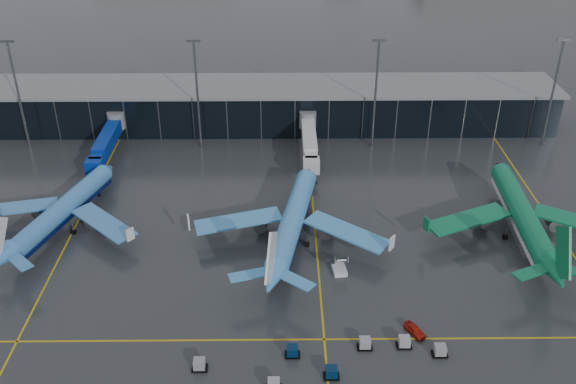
{
  "coord_description": "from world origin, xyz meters",
  "views": [
    {
      "loc": [
        3.96,
        -85.59,
        65.74
      ],
      "look_at": [
        5.0,
        18.0,
        6.0
      ],
      "focal_mm": 40.0,
      "sensor_mm": 36.0,
      "label": 1
    }
  ],
  "objects_px": {
    "mobile_airstair": "(339,268)",
    "service_van_red": "(415,330)",
    "airliner_arkefly": "(61,198)",
    "baggage_carts": "(331,359)",
    "airliner_klm_near": "(293,208)",
    "airliner_aer_lingus": "(525,202)"
  },
  "relations": [
    {
      "from": "service_van_red",
      "to": "mobile_airstair",
      "type": "bearing_deg",
      "value": 94.36
    },
    {
      "from": "airliner_aer_lingus",
      "to": "airliner_arkefly",
      "type": "bearing_deg",
      "value": -178.99
    },
    {
      "from": "airliner_klm_near",
      "to": "airliner_aer_lingus",
      "type": "distance_m",
      "value": 41.68
    },
    {
      "from": "airliner_klm_near",
      "to": "service_van_red",
      "type": "height_order",
      "value": "airliner_klm_near"
    },
    {
      "from": "airliner_klm_near",
      "to": "baggage_carts",
      "type": "bearing_deg",
      "value": -70.31
    },
    {
      "from": "airliner_arkefly",
      "to": "service_van_red",
      "type": "xyz_separation_m",
      "value": [
        60.05,
        -29.77,
        -5.42
      ]
    },
    {
      "from": "airliner_aer_lingus",
      "to": "service_van_red",
      "type": "distance_m",
      "value": 36.43
    },
    {
      "from": "airliner_aer_lingus",
      "to": "baggage_carts",
      "type": "distance_m",
      "value": 49.55
    },
    {
      "from": "airliner_aer_lingus",
      "to": "baggage_carts",
      "type": "relative_size",
      "value": 1.2
    },
    {
      "from": "airliner_klm_near",
      "to": "service_van_red",
      "type": "distance_m",
      "value": 31.4
    },
    {
      "from": "mobile_airstair",
      "to": "baggage_carts",
      "type": "bearing_deg",
      "value": -104.49
    },
    {
      "from": "airliner_arkefly",
      "to": "mobile_airstair",
      "type": "xyz_separation_m",
      "value": [
        50.1,
        -14.61,
        -5.31
      ]
    },
    {
      "from": "airliner_arkefly",
      "to": "airliner_aer_lingus",
      "type": "height_order",
      "value": "airliner_aer_lingus"
    },
    {
      "from": "airliner_arkefly",
      "to": "service_van_red",
      "type": "height_order",
      "value": "airliner_arkefly"
    },
    {
      "from": "airliner_arkefly",
      "to": "service_van_red",
      "type": "relative_size",
      "value": 10.24
    },
    {
      "from": "airliner_klm_near",
      "to": "airliner_aer_lingus",
      "type": "xyz_separation_m",
      "value": [
        41.65,
        1.34,
        0.13
      ]
    },
    {
      "from": "baggage_carts",
      "to": "service_van_red",
      "type": "bearing_deg",
      "value": 24.41
    },
    {
      "from": "airliner_arkefly",
      "to": "airliner_klm_near",
      "type": "bearing_deg",
      "value": 11.04
    },
    {
      "from": "airliner_arkefly",
      "to": "mobile_airstair",
      "type": "bearing_deg",
      "value": 0.73
    },
    {
      "from": "airliner_arkefly",
      "to": "baggage_carts",
      "type": "xyz_separation_m",
      "value": [
        47.19,
        -35.61,
        -5.32
      ]
    },
    {
      "from": "airliner_klm_near",
      "to": "baggage_carts",
      "type": "height_order",
      "value": "airliner_klm_near"
    },
    {
      "from": "mobile_airstair",
      "to": "service_van_red",
      "type": "distance_m",
      "value": 18.14
    }
  ]
}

